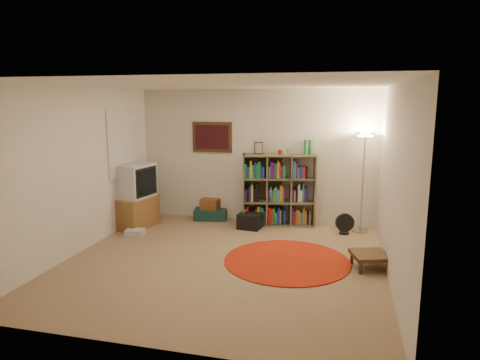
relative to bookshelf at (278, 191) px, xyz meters
The scene contains 12 objects.
room 2.18m from the bookshelf, 104.16° to the right, with size 4.54×4.54×2.54m.
bookshelf is the anchor object (origin of this frame).
floor_lamp 1.71m from the bookshelf, ahead, with size 0.37×0.37×1.75m.
floor_fan 1.35m from the bookshelf, 13.85° to the right, with size 0.33×0.21×0.37m.
tv_stand 2.63m from the bookshelf, 163.42° to the right, with size 0.70×0.89×1.17m.
dvd_box 2.66m from the bookshelf, 151.64° to the right, with size 0.34×0.29×0.10m.
suitcase 1.43m from the bookshelf, behind, with size 0.69×0.51×0.20m.
wicker_basket 1.38m from the bookshelf, behind, with size 0.36×0.26×0.20m.
duffel_bag 0.76m from the bookshelf, 140.53° to the right, with size 0.44×0.38×0.28m.
paper_towel 0.56m from the bookshelf, behind, with size 0.16×0.16×0.26m.
red_rug 1.97m from the bookshelf, 76.77° to the right, with size 1.82×1.82×0.02m.
side_table 2.44m from the bookshelf, 48.89° to the right, with size 0.59×0.59×0.22m.
Camera 1 is at (1.62, -5.60, 2.29)m, focal length 32.00 mm.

